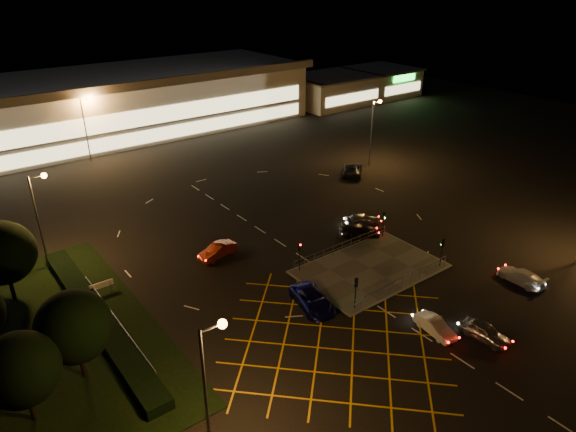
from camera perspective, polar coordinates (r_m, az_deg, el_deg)
ground at (r=53.07m, az=6.03°, el=-5.67°), size 180.00×180.00×0.00m
pedestrian_island at (r=53.07m, az=9.09°, el=-5.79°), size 14.00×9.00×0.12m
grass_verge at (r=47.50m, az=-26.13°, el=-12.71°), size 18.00×30.00×0.08m
hedge at (r=47.88m, az=-20.42°, el=-10.51°), size 2.00×26.00×1.00m
supermarket at (r=102.12m, az=-18.56°, el=11.86°), size 72.00×26.50×10.50m
retail_unit_a at (r=118.75m, az=4.83°, el=13.82°), size 18.80×14.80×6.35m
retail_unit_b at (r=129.76m, az=10.31°, el=14.53°), size 14.80×14.80×6.35m
streetlight_sw at (r=31.03m, az=-8.58°, el=-17.10°), size 1.78×0.56×10.03m
streetlight_nw at (r=55.34m, az=-25.83°, el=0.76°), size 1.78×0.56×10.03m
streetlight_ne at (r=79.64m, az=9.53°, el=10.11°), size 1.78×0.56×10.03m
streetlight_far_left at (r=86.13m, az=-21.45°, el=9.88°), size 1.78×0.56×10.03m
streetlight_far_right at (r=105.39m, az=-0.18°, el=14.25°), size 1.78×0.56×10.03m
signal_sw at (r=45.83m, az=7.55°, el=-7.81°), size 0.28×0.30×3.15m
signal_se at (r=53.91m, az=16.78°, el=-3.29°), size 0.28×0.30×3.15m
signal_nw at (r=50.88m, az=1.30°, el=-3.91°), size 0.28×0.30×3.15m
signal_ne at (r=58.26m, az=10.61°, el=-0.32°), size 0.28×0.30×3.15m
tree_a at (r=38.41m, az=-27.58°, el=-14.90°), size 5.04×5.04×6.86m
tree_c at (r=51.89m, az=-29.16°, el=-3.60°), size 5.76×5.76×7.84m
tree_e at (r=40.20m, az=-22.67°, el=-11.27°), size 5.40×5.40×7.35m
car_near_silver at (r=46.02m, az=21.03°, el=-11.92°), size 1.94×4.25×1.41m
car_queue_white at (r=45.45m, az=16.02°, el=-11.70°), size 1.87×4.05×1.29m
car_left_blue at (r=46.69m, az=2.73°, el=-9.27°), size 3.66×5.90×1.52m
car_far_dkgrey at (r=58.92m, az=7.95°, el=-1.64°), size 4.97×4.26×1.37m
car_right_silver at (r=61.60m, az=8.29°, el=-0.38°), size 4.33×3.52×1.39m
car_circ_red at (r=54.76m, az=-7.83°, el=-3.83°), size 4.61×2.33×1.45m
car_east_grey at (r=76.87m, az=7.18°, el=5.16°), size 5.88×5.78×1.57m
car_approach_white at (r=54.93m, az=24.47°, el=-6.11°), size 2.00×4.67×1.34m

